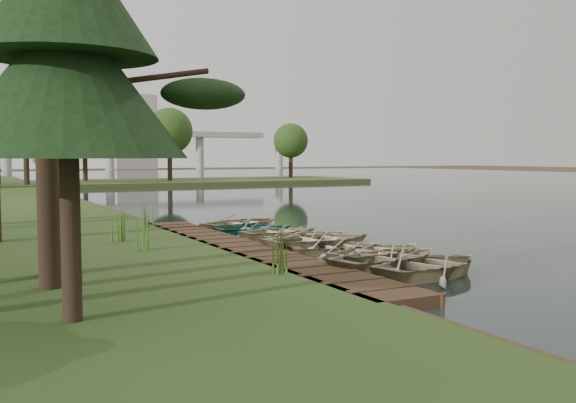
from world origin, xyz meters
name	(u,v)px	position (x,y,z in m)	size (l,w,h in m)	color
ground	(290,253)	(0.00, 0.00, 0.00)	(300.00, 300.00, 0.00)	#3D2F1D
water	(505,194)	(30.00, 20.00, 0.03)	(130.00, 200.00, 0.05)	black
boardwalk	(243,251)	(-1.60, 0.00, 0.15)	(1.60, 16.00, 0.30)	#3C2717
peninsula	(138,183)	(8.00, 50.00, 0.23)	(50.00, 14.00, 0.45)	#37451E
far_trees	(105,123)	(4.67, 50.00, 6.43)	(45.60, 5.60, 8.80)	black
bridge	(71,137)	(12.31, 120.00, 7.08)	(95.90, 4.00, 8.60)	#A5A5A0
building_a	(133,132)	(30.00, 140.00, 9.00)	(10.00, 8.00, 18.00)	#A5A5A0
rowboat_0	(432,262)	(1.12, -5.34, 0.40)	(2.45, 3.43, 0.71)	#C4B58E
rowboat_1	(389,255)	(0.82, -4.02, 0.43)	(2.59, 3.63, 0.75)	#C4B58E
rowboat_2	(381,249)	(1.28, -3.00, 0.40)	(2.45, 3.42, 0.71)	#C4B58E
rowboat_3	(337,245)	(0.86, -1.40, 0.36)	(2.13, 2.98, 0.62)	#C4B58E
rowboat_4	(320,237)	(0.97, -0.17, 0.44)	(2.66, 3.73, 0.77)	#C4B58E
rowboat_5	(309,234)	(1.30, 1.14, 0.38)	(2.26, 3.16, 0.65)	#C4B58E
rowboat_6	(280,230)	(1.09, 2.86, 0.36)	(2.13, 2.99, 0.62)	#C4B58E
rowboat_7	(254,227)	(0.71, 4.24, 0.36)	(2.16, 3.03, 0.63)	#2C7B74
rowboat_8	(243,221)	(0.91, 5.78, 0.42)	(2.54, 3.56, 0.74)	#C4B58E
stored_rowboat	(52,215)	(-5.82, 9.53, 0.64)	(2.33, 3.26, 0.68)	#C4B58E
pine_tree	(66,29)	(-7.58, -6.75, 5.00)	(3.80, 3.80, 7.76)	black
reeds_0	(279,249)	(-2.60, -4.36, 0.86)	(0.60, 0.60, 1.11)	#3F661E
reeds_1	(141,232)	(-4.54, 0.59, 0.84)	(0.60, 0.60, 1.07)	#3F661E
reeds_2	(119,224)	(-4.66, 2.84, 0.87)	(0.60, 0.60, 1.14)	#3F661E
reeds_3	(147,216)	(-2.81, 6.37, 0.73)	(0.60, 0.60, 0.85)	#3F661E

